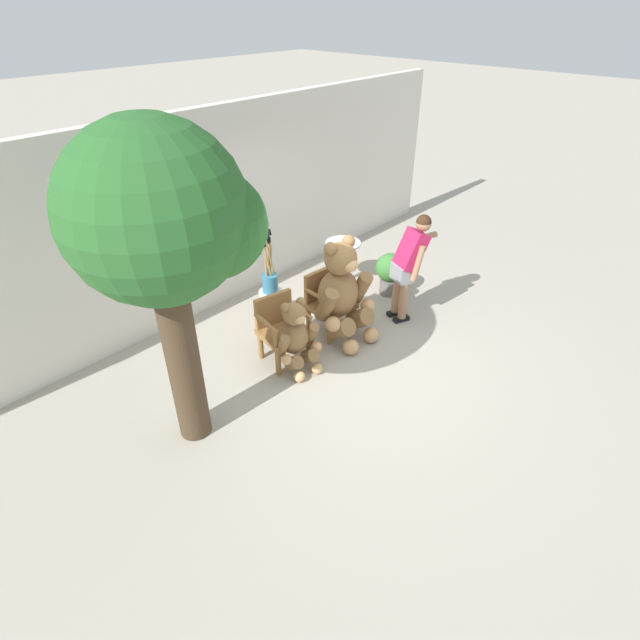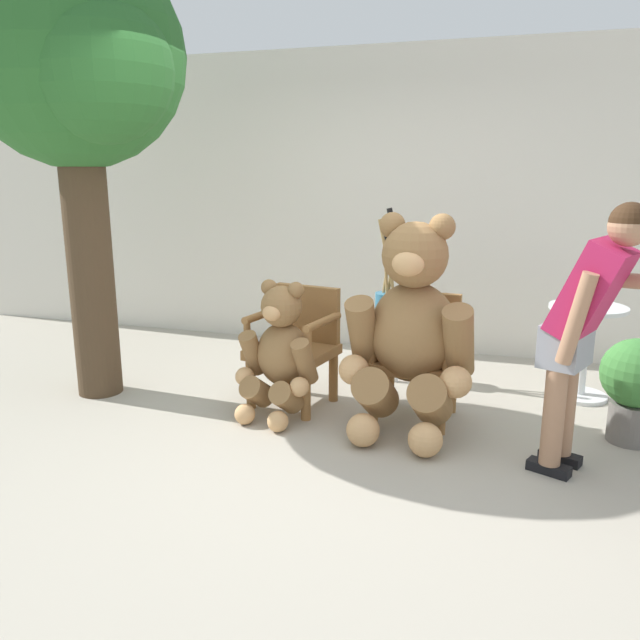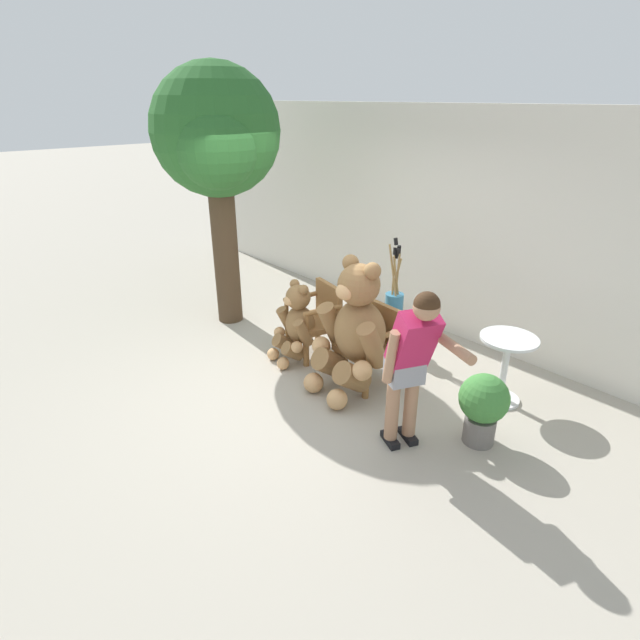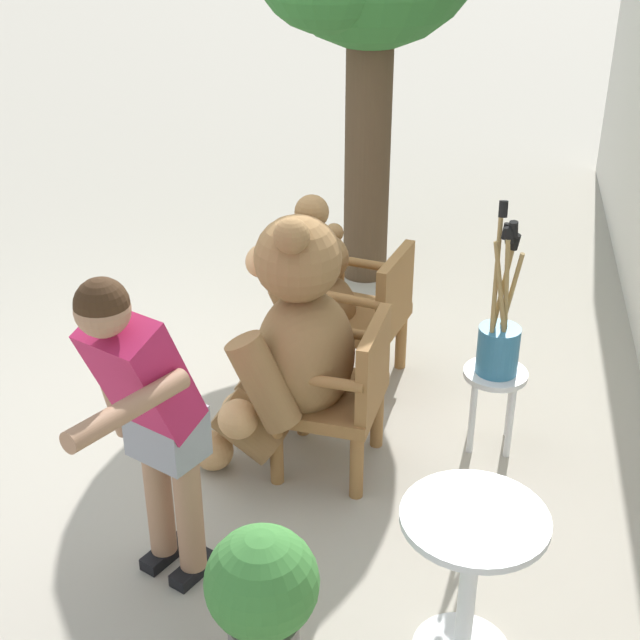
% 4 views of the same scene
% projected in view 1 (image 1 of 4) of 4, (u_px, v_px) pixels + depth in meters
% --- Properties ---
extents(ground_plane, '(60.00, 60.00, 0.00)m').
position_uv_depth(ground_plane, '(341.00, 362.00, 6.45)').
color(ground_plane, '#A8A091').
extents(back_wall, '(10.00, 0.16, 2.80)m').
position_uv_depth(back_wall, '(214.00, 212.00, 7.03)').
color(back_wall, silver).
rests_on(back_wall, ground).
extents(wooden_chair_left, '(0.65, 0.62, 0.86)m').
position_uv_depth(wooden_chair_left, '(281.00, 327.00, 6.29)').
color(wooden_chair_left, olive).
rests_on(wooden_chair_left, ground).
extents(wooden_chair_right, '(0.60, 0.56, 0.86)m').
position_uv_depth(wooden_chair_right, '(328.00, 301.00, 6.83)').
color(wooden_chair_right, olive).
rests_on(wooden_chair_right, ground).
extents(teddy_bear_large, '(0.87, 0.84, 1.44)m').
position_uv_depth(teddy_bear_large, '(342.00, 292.00, 6.55)').
color(teddy_bear_large, olive).
rests_on(teddy_bear_large, ground).
extents(teddy_bear_small, '(0.60, 0.60, 0.97)m').
position_uv_depth(teddy_bear_small, '(296.00, 336.00, 6.10)').
color(teddy_bear_small, olive).
rests_on(teddy_bear_small, ground).
extents(person_visitor, '(0.84, 0.47, 1.55)m').
position_uv_depth(person_visitor, '(410.00, 260.00, 6.85)').
color(person_visitor, black).
rests_on(person_visitor, ground).
extents(white_stool, '(0.34, 0.34, 0.46)m').
position_uv_depth(white_stool, '(271.00, 298.00, 7.11)').
color(white_stool, silver).
rests_on(white_stool, ground).
extents(brush_bucket, '(0.22, 0.22, 0.95)m').
position_uv_depth(brush_bucket, '(270.00, 279.00, 6.94)').
color(brush_bucket, teal).
rests_on(brush_bucket, white_stool).
extents(round_side_table, '(0.56, 0.56, 0.72)m').
position_uv_depth(round_side_table, '(343.00, 258.00, 7.96)').
color(round_side_table, silver).
rests_on(round_side_table, ground).
extents(patio_tree, '(1.65, 1.57, 3.27)m').
position_uv_depth(patio_tree, '(167.00, 223.00, 4.15)').
color(patio_tree, '#473523').
rests_on(patio_tree, ground).
extents(potted_plant, '(0.44, 0.44, 0.68)m').
position_uv_depth(potted_plant, '(390.00, 271.00, 7.70)').
color(potted_plant, slate).
rests_on(potted_plant, ground).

